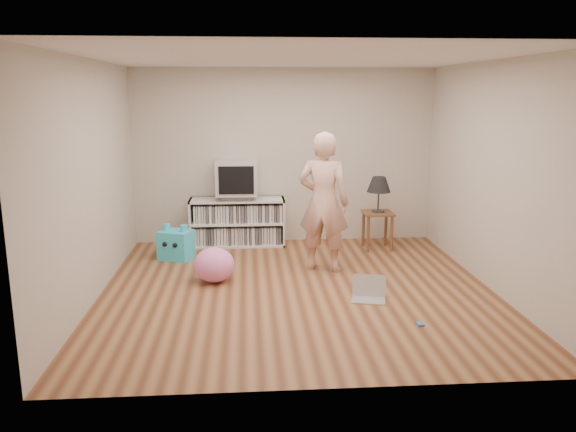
{
  "coord_description": "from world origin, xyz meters",
  "views": [
    {
      "loc": [
        -0.56,
        -6.16,
        2.24
      ],
      "look_at": [
        -0.08,
        0.4,
        0.79
      ],
      "focal_mm": 35.0,
      "sensor_mm": 36.0,
      "label": 1
    }
  ],
  "objects_px": {
    "laptop": "(369,293)",
    "side_table": "(378,221)",
    "table_lamp": "(379,185)",
    "plush_blue": "(176,244)",
    "dvd_deck": "(237,197)",
    "media_unit": "(237,222)",
    "plush_pink": "(214,265)",
    "person": "(323,202)",
    "crt_tv": "(236,178)"
  },
  "relations": [
    {
      "from": "laptop",
      "to": "side_table",
      "type": "bearing_deg",
      "value": 88.31
    },
    {
      "from": "table_lamp",
      "to": "plush_blue",
      "type": "bearing_deg",
      "value": -174.1
    },
    {
      "from": "dvd_deck",
      "to": "side_table",
      "type": "height_order",
      "value": "dvd_deck"
    },
    {
      "from": "plush_blue",
      "to": "media_unit",
      "type": "bearing_deg",
      "value": 60.64
    },
    {
      "from": "media_unit",
      "to": "plush_blue",
      "type": "xyz_separation_m",
      "value": [
        -0.83,
        -0.68,
        -0.14
      ]
    },
    {
      "from": "media_unit",
      "to": "table_lamp",
      "type": "height_order",
      "value": "table_lamp"
    },
    {
      "from": "side_table",
      "to": "laptop",
      "type": "xyz_separation_m",
      "value": [
        -0.56,
        -2.01,
        -0.35
      ]
    },
    {
      "from": "laptop",
      "to": "plush_pink",
      "type": "relative_size",
      "value": 0.86
    },
    {
      "from": "dvd_deck",
      "to": "plush_blue",
      "type": "distance_m",
      "value": 1.19
    },
    {
      "from": "person",
      "to": "plush_pink",
      "type": "height_order",
      "value": "person"
    },
    {
      "from": "person",
      "to": "plush_blue",
      "type": "bearing_deg",
      "value": 2.34
    },
    {
      "from": "laptop",
      "to": "plush_blue",
      "type": "distance_m",
      "value": 2.88
    },
    {
      "from": "table_lamp",
      "to": "plush_blue",
      "type": "relative_size",
      "value": 1.01
    },
    {
      "from": "crt_tv",
      "to": "side_table",
      "type": "xyz_separation_m",
      "value": [
        2.03,
        -0.37,
        -0.6
      ]
    },
    {
      "from": "media_unit",
      "to": "crt_tv",
      "type": "xyz_separation_m",
      "value": [
        0.0,
        -0.02,
        0.67
      ]
    },
    {
      "from": "plush_pink",
      "to": "plush_blue",
      "type": "bearing_deg",
      "value": 119.88
    },
    {
      "from": "crt_tv",
      "to": "plush_blue",
      "type": "relative_size",
      "value": 1.18
    },
    {
      "from": "dvd_deck",
      "to": "side_table",
      "type": "relative_size",
      "value": 0.82
    },
    {
      "from": "crt_tv",
      "to": "table_lamp",
      "type": "xyz_separation_m",
      "value": [
        2.03,
        -0.37,
        -0.08
      ]
    },
    {
      "from": "laptop",
      "to": "plush_blue",
      "type": "relative_size",
      "value": 0.83
    },
    {
      "from": "media_unit",
      "to": "plush_pink",
      "type": "height_order",
      "value": "media_unit"
    },
    {
      "from": "dvd_deck",
      "to": "plush_pink",
      "type": "bearing_deg",
      "value": -98.86
    },
    {
      "from": "dvd_deck",
      "to": "plush_pink",
      "type": "relative_size",
      "value": 0.91
    },
    {
      "from": "crt_tv",
      "to": "laptop",
      "type": "relative_size",
      "value": 1.41
    },
    {
      "from": "crt_tv",
      "to": "laptop",
      "type": "height_order",
      "value": "crt_tv"
    },
    {
      "from": "side_table",
      "to": "plush_pink",
      "type": "bearing_deg",
      "value": -150.57
    },
    {
      "from": "media_unit",
      "to": "dvd_deck",
      "type": "relative_size",
      "value": 3.11
    },
    {
      "from": "side_table",
      "to": "person",
      "type": "xyz_separation_m",
      "value": [
        -0.92,
        -0.93,
        0.47
      ]
    },
    {
      "from": "plush_pink",
      "to": "crt_tv",
      "type": "bearing_deg",
      "value": 81.12
    },
    {
      "from": "dvd_deck",
      "to": "media_unit",
      "type": "bearing_deg",
      "value": 90.0
    },
    {
      "from": "person",
      "to": "plush_pink",
      "type": "bearing_deg",
      "value": 35.32
    },
    {
      "from": "side_table",
      "to": "laptop",
      "type": "distance_m",
      "value": 2.11
    },
    {
      "from": "laptop",
      "to": "plush_blue",
      "type": "height_order",
      "value": "plush_blue"
    },
    {
      "from": "media_unit",
      "to": "side_table",
      "type": "relative_size",
      "value": 2.55
    },
    {
      "from": "dvd_deck",
      "to": "side_table",
      "type": "xyz_separation_m",
      "value": [
        2.03,
        -0.37,
        -0.32
      ]
    },
    {
      "from": "crt_tv",
      "to": "dvd_deck",
      "type": "bearing_deg",
      "value": 90.0
    },
    {
      "from": "media_unit",
      "to": "plush_blue",
      "type": "height_order",
      "value": "media_unit"
    },
    {
      "from": "media_unit",
      "to": "crt_tv",
      "type": "height_order",
      "value": "crt_tv"
    },
    {
      "from": "crt_tv",
      "to": "person",
      "type": "distance_m",
      "value": 1.71
    },
    {
      "from": "crt_tv",
      "to": "laptop",
      "type": "bearing_deg",
      "value": -58.11
    },
    {
      "from": "dvd_deck",
      "to": "table_lamp",
      "type": "relative_size",
      "value": 0.87
    },
    {
      "from": "crt_tv",
      "to": "plush_blue",
      "type": "distance_m",
      "value": 1.34
    },
    {
      "from": "side_table",
      "to": "plush_pink",
      "type": "xyz_separation_m",
      "value": [
        -2.29,
        -1.29,
        -0.21
      ]
    },
    {
      "from": "side_table",
      "to": "plush_pink",
      "type": "distance_m",
      "value": 2.64
    },
    {
      "from": "side_table",
      "to": "table_lamp",
      "type": "bearing_deg",
      "value": 0.0
    },
    {
      "from": "table_lamp",
      "to": "person",
      "type": "height_order",
      "value": "person"
    },
    {
      "from": "media_unit",
      "to": "dvd_deck",
      "type": "bearing_deg",
      "value": -90.0
    },
    {
      "from": "person",
      "to": "plush_pink",
      "type": "distance_m",
      "value": 1.57
    },
    {
      "from": "table_lamp",
      "to": "side_table",
      "type": "bearing_deg",
      "value": 0.0
    },
    {
      "from": "media_unit",
      "to": "plush_pink",
      "type": "bearing_deg",
      "value": -98.78
    }
  ]
}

